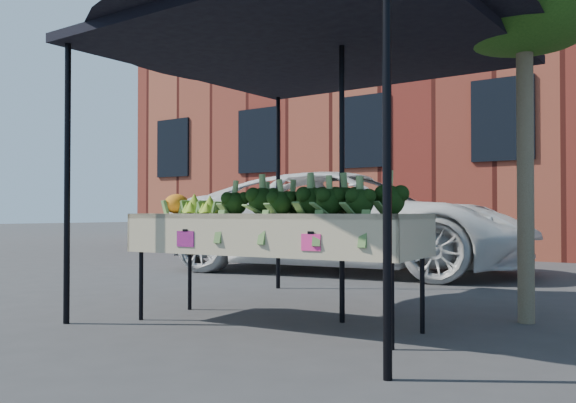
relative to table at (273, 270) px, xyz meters
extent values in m
plane|color=#313133|center=(-0.06, 0.05, -0.45)|extent=(90.00, 90.00, 0.00)
cube|color=beige|center=(0.00, 0.00, 0.00)|extent=(2.46, 1.02, 0.90)
cube|color=#F22D8C|center=(-0.57, -0.40, 0.25)|extent=(0.17, 0.01, 0.12)
cube|color=#FA2F8A|center=(0.56, -0.40, 0.25)|extent=(0.17, 0.01, 0.12)
ellipsoid|color=black|center=(0.33, 0.03, 0.59)|extent=(1.49, 0.59, 0.28)
ellipsoid|color=#8CB232|center=(-0.66, -0.01, 0.56)|extent=(0.45, 0.49, 0.22)
ellipsoid|color=orange|center=(-1.05, -0.05, 0.55)|extent=(0.22, 0.22, 0.19)
imported|color=white|center=(-1.81, 4.36, 2.32)|extent=(1.96, 2.78, 5.54)
cube|color=maroon|center=(-5.06, 12.05, 4.05)|extent=(12.00, 8.00, 9.00)
camera|label=1|loc=(2.97, -3.93, 0.46)|focal=38.42mm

